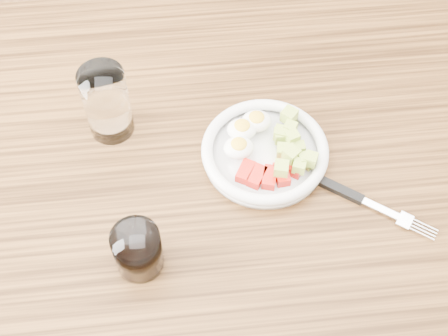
# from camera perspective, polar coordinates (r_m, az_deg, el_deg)

# --- Properties ---
(dining_table) EXTENTS (1.50, 0.90, 0.77)m
(dining_table) POSITION_cam_1_polar(r_m,az_deg,el_deg) (1.05, 0.60, -4.32)
(dining_table) COLOR brown
(dining_table) RESTS_ON ground
(bowl) EXTENTS (0.20, 0.20, 0.05)m
(bowl) POSITION_cam_1_polar(r_m,az_deg,el_deg) (0.98, 3.74, 1.64)
(bowl) COLOR white
(bowl) RESTS_ON dining_table
(fork) EXTENTS (0.19, 0.15, 0.01)m
(fork) POSITION_cam_1_polar(r_m,az_deg,el_deg) (0.97, 11.34, -2.35)
(fork) COLOR black
(fork) RESTS_ON dining_table
(water_glass) EXTENTS (0.07, 0.07, 0.13)m
(water_glass) POSITION_cam_1_polar(r_m,az_deg,el_deg) (0.99, -10.68, 5.89)
(water_glass) COLOR white
(water_glass) RESTS_ON dining_table
(coffee_glass) EXTENTS (0.07, 0.07, 0.08)m
(coffee_glass) POSITION_cam_1_polar(r_m,az_deg,el_deg) (0.88, -7.89, -7.45)
(coffee_glass) COLOR white
(coffee_glass) RESTS_ON dining_table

